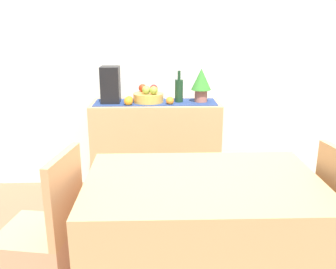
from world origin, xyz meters
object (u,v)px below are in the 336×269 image
Objects in this scene: fruit_bowl at (148,98)px; wine_bottle at (179,90)px; coffee_maker at (110,85)px; dining_table at (202,240)px; potted_plant at (201,82)px; chair_near_window at (43,259)px; sideboard_console at (156,148)px.

wine_bottle reaches higher than fruit_bowl.
coffee_maker is (-0.60, 0.00, 0.05)m from wine_bottle.
fruit_bowl is 1.54m from dining_table.
potted_plant is 1.92m from chair_near_window.
dining_table is (-0.15, -1.41, -0.67)m from potted_plant.
fruit_bowl is 0.49m from potted_plant.
coffee_maker is (-0.39, 0.00, 0.59)m from sideboard_console.
chair_near_window reaches higher than sideboard_console.
chair_near_window is (-1.04, -1.41, -0.78)m from potted_plant.
sideboard_console is 4.07× the size of wine_bottle.
potted_plant is (0.40, 0.00, 0.61)m from sideboard_console.
sideboard_console is at bearing 100.33° from dining_table.
fruit_bowl is 0.89× the size of potted_plant.
potted_plant is 1.57m from dining_table.
fruit_bowl reaches higher than sideboard_console.
wine_bottle is 0.60m from coffee_maker.
wine_bottle reaches higher than chair_near_window.
dining_table is at bearing -77.21° from fruit_bowl.
coffee_maker is 1.62m from chair_near_window.
sideboard_console is at bearing 0.00° from fruit_bowl.
dining_table is at bearing -88.02° from wine_bottle.
sideboard_console is 0.73m from potted_plant.
chair_near_window is at bearing -126.50° from potted_plant.
potted_plant is at bearing 0.00° from coffee_maker.
coffee_maker is 0.36× the size of chair_near_window.
sideboard_console is 0.48m from fruit_bowl.
fruit_bowl is at bearing 180.00° from wine_bottle.
wine_bottle is 0.31× the size of chair_near_window.
coffee_maker reaches higher than sideboard_console.
fruit_bowl is at bearing 180.00° from sideboard_console.
chair_near_window is at bearing -99.90° from coffee_maker.
wine_bottle is 0.88× the size of coffee_maker.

